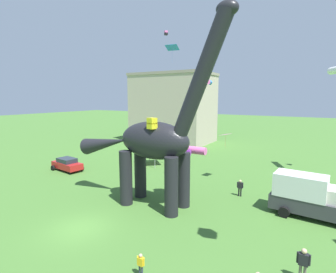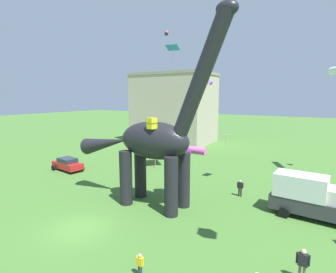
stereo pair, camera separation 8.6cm
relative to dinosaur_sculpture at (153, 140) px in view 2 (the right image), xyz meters
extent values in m
plane|color=#42702D|center=(-2.11, -5.97, -5.46)|extent=(240.00, 240.00, 0.00)
cylinder|color=black|center=(2.25, 1.00, -3.19)|extent=(1.05, 1.05, 4.54)
cylinder|color=black|center=(2.25, -1.00, -3.19)|extent=(1.05, 1.05, 4.54)
cylinder|color=black|center=(-2.10, 1.00, -3.19)|extent=(1.05, 1.05, 4.54)
cylinder|color=black|center=(-2.10, -1.00, -3.19)|extent=(1.05, 1.05, 4.54)
ellipsoid|color=black|center=(0.07, 0.00, 0.00)|extent=(6.22, 2.68, 3.06)
cylinder|color=black|center=(4.11, 0.00, 4.90)|extent=(4.47, 1.15, 8.85)
ellipsoid|color=black|center=(5.81, 0.00, 9.11)|extent=(1.53, 0.96, 1.05)
cone|color=black|center=(-5.14, 0.00, -0.70)|extent=(5.46, 1.53, 2.59)
cube|color=red|center=(-14.86, 3.28, -4.79)|extent=(4.40, 2.33, 0.72)
cube|color=#232B35|center=(-14.86, 3.28, -4.17)|extent=(2.46, 1.86, 0.52)
cylinder|color=black|center=(-13.31, 4.17, -5.15)|extent=(0.64, 0.30, 0.62)
cylinder|color=black|center=(-13.31, 2.39, -5.15)|extent=(0.64, 0.30, 0.62)
cylinder|color=black|center=(-16.42, 4.17, -5.15)|extent=(0.64, 0.30, 0.62)
cylinder|color=black|center=(-16.42, 2.39, -5.15)|extent=(0.64, 0.30, 0.62)
cube|color=#38383D|center=(11.35, 4.02, -4.51)|extent=(5.76, 2.59, 1.10)
cube|color=silver|center=(10.56, 4.02, -3.11)|extent=(3.75, 2.33, 1.70)
cylinder|color=black|center=(9.67, 5.07, -5.06)|extent=(0.82, 0.33, 0.80)
cylinder|color=black|center=(9.67, 2.97, -5.06)|extent=(0.82, 0.33, 0.80)
cylinder|color=#2D3347|center=(4.30, -7.78, -5.16)|extent=(0.10, 0.10, 0.60)
cylinder|color=#2D3347|center=(4.45, -7.78, -5.16)|extent=(0.10, 0.10, 0.60)
cube|color=yellow|center=(4.37, -7.78, -4.64)|extent=(0.33, 0.20, 0.43)
sphere|color=tan|center=(4.37, -7.78, -4.33)|extent=(0.19, 0.19, 0.19)
cylinder|color=yellow|center=(4.19, -7.78, -4.62)|extent=(0.08, 0.08, 0.41)
cylinder|color=yellow|center=(4.56, -7.78, -4.62)|extent=(0.08, 0.08, 0.41)
cylinder|color=black|center=(5.56, 5.55, -5.08)|extent=(0.13, 0.13, 0.76)
cylinder|color=black|center=(5.74, 5.55, -5.08)|extent=(0.13, 0.13, 0.76)
cube|color=black|center=(5.65, 5.55, -4.43)|extent=(0.41, 0.25, 0.54)
sphere|color=tan|center=(5.65, 5.55, -4.05)|extent=(0.24, 0.24, 0.24)
cylinder|color=black|center=(5.42, 5.55, -4.41)|extent=(0.10, 0.10, 0.51)
cylinder|color=black|center=(5.89, 5.55, -4.41)|extent=(0.10, 0.10, 0.51)
cylinder|color=#6B6056|center=(11.27, -4.00, -5.04)|extent=(0.14, 0.14, 0.83)
cube|color=black|center=(11.37, -4.00, -4.33)|extent=(0.45, 0.28, 0.59)
sphere|color=tan|center=(11.37, -4.00, -3.91)|extent=(0.26, 0.26, 0.26)
cylinder|color=black|center=(11.11, -4.00, -4.30)|extent=(0.11, 0.11, 0.56)
cylinder|color=black|center=(11.63, -4.00, -4.30)|extent=(0.11, 0.11, 0.56)
cylinder|color=#B2B2B7|center=(-6.19, 12.27, -4.41)|extent=(0.06, 0.06, 2.10)
cylinder|color=#B2B2B7|center=(-6.19, 9.57, -4.41)|extent=(0.06, 0.06, 2.10)
cylinder|color=#B2B2B7|center=(-8.89, 12.27, -4.41)|extent=(0.06, 0.06, 2.10)
cylinder|color=#B2B2B7|center=(-8.89, 9.57, -4.41)|extent=(0.06, 0.06, 2.10)
pyramid|color=pink|center=(-7.54, 10.92, -2.91)|extent=(3.15, 3.15, 0.90)
cube|color=#287AE5|center=(-2.95, 8.21, 8.72)|extent=(1.49, 1.10, 0.49)
cylinder|color=#287AE5|center=(-2.95, 8.21, 7.82)|extent=(0.01, 0.01, 1.39)
cube|color=yellow|center=(0.54, -0.98, 1.67)|extent=(0.71, 0.71, 0.47)
cube|color=yellow|center=(0.54, -0.98, 1.30)|extent=(0.71, 0.71, 0.47)
cylinder|color=pink|center=(-4.03, 19.59, 5.59)|extent=(2.39, 1.91, 0.68)
cone|color=#287AE5|center=(-3.29, 20.70, 5.59)|extent=(0.90, 0.93, 0.71)
cube|color=pink|center=(-6.16, 12.29, 11.51)|extent=(0.52, 0.52, 0.30)
cube|color=black|center=(-6.16, 12.29, 11.28)|extent=(0.52, 0.52, 0.30)
cylinder|color=pink|center=(2.22, 2.83, -1.07)|extent=(2.34, 0.71, 0.65)
cone|color=purple|center=(2.19, 1.56, -1.07)|extent=(0.60, 0.70, 0.68)
cube|color=yellow|center=(2.80, 5.95, 8.57)|extent=(0.56, 0.70, 0.10)
cylinder|color=green|center=(2.80, 5.95, 8.15)|extent=(0.01, 0.01, 0.66)
cube|color=pink|center=(2.93, 9.30, -0.44)|extent=(1.13, 1.38, 0.22)
cylinder|color=red|center=(2.93, 9.30, -1.24)|extent=(0.01, 0.01, 1.22)
cube|color=#B7A893|center=(-14.21, 28.55, 1.02)|extent=(14.74, 10.27, 12.96)
cube|color=gray|center=(-14.21, 28.55, 7.75)|extent=(15.04, 10.47, 0.50)
camera|label=1|loc=(11.70, -17.53, 3.47)|focal=28.33mm
camera|label=2|loc=(11.77, -17.48, 3.47)|focal=28.33mm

